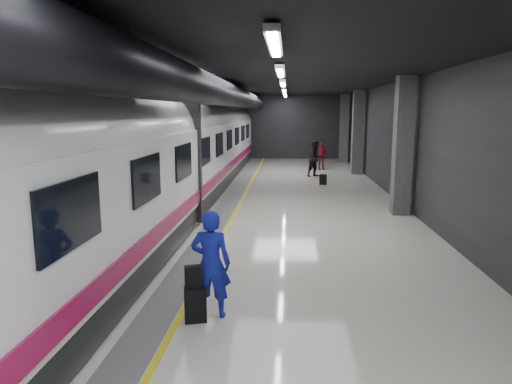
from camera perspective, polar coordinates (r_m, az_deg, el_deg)
name	(u,v)px	position (r m, az deg, el deg)	size (l,w,h in m)	color
ground	(260,226)	(13.63, 0.45, -4.30)	(40.00, 40.00, 0.00)	silver
platform_hall	(252,106)	(14.18, -0.45, 10.69)	(10.02, 40.02, 4.51)	black
train	(150,156)	(13.86, -13.10, 4.37)	(3.05, 38.00, 4.05)	black
traveler_main	(211,264)	(7.63, -5.66, -8.89)	(0.66, 0.43, 1.81)	#171CAE
suitcase_main	(195,304)	(7.68, -7.59, -13.76)	(0.35, 0.22, 0.58)	black
shoulder_bag	(193,277)	(7.52, -7.86, -10.45)	(0.27, 0.14, 0.36)	black
traveler_far_a	(316,158)	(24.05, 7.46, 4.18)	(0.93, 0.72, 1.91)	black
traveler_far_b	(321,156)	(27.02, 8.15, 4.46)	(0.93, 0.39, 1.59)	maroon
suitcase_far	(323,179)	(21.54, 8.38, 1.57)	(0.33, 0.21, 0.49)	black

